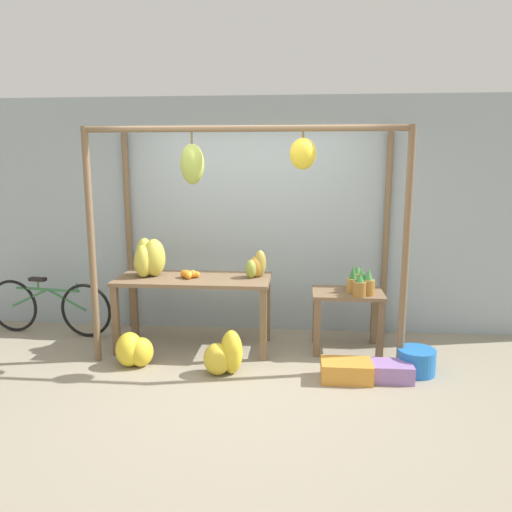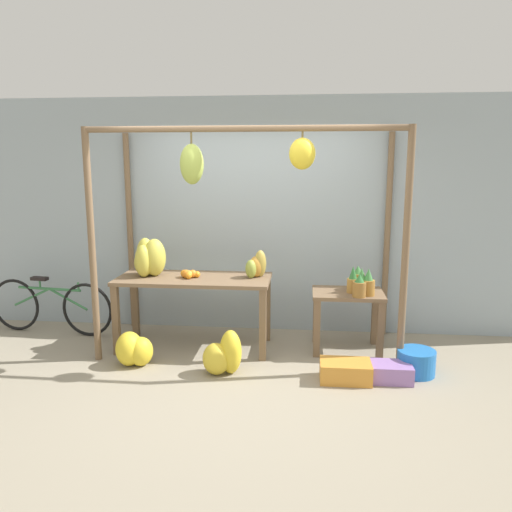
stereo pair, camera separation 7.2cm
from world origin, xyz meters
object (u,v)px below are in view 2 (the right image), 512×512
Objects in this scene: banana_pile_ground_right at (223,355)px; fruit_crate_purple at (388,372)px; orange_pile at (189,274)px; blue_bucket at (416,362)px; fruit_crate_white at (345,371)px; parked_bicycle at (50,306)px; papaya_pile at (256,266)px; banana_pile_ground_left at (134,350)px; banana_pile_on_table at (147,260)px; pineapple_cluster at (360,283)px.

banana_pile_ground_right is 1.09× the size of fruit_crate_purple.
blue_bucket is at bearing -11.39° from orange_pile.
parked_bicycle is at bearing 163.74° from fruit_crate_white.
fruit_crate_white is 1.61× the size of papaya_pile.
orange_pile is 0.98m from banana_pile_ground_left.
parked_bicycle is 5.42× the size of papaya_pile.
parked_bicycle is (-1.31, 0.26, -0.64)m from banana_pile_on_table.
blue_bucket is at bearing -19.59° from papaya_pile.
orange_pile is 0.48× the size of pineapple_cluster.
pineapple_cluster reaches higher than fruit_crate_white.
pineapple_cluster is 1.05× the size of fruit_crate_purple.
pineapple_cluster is 0.96× the size of banana_pile_ground_right.
pineapple_cluster is 1.06× the size of banana_pile_ground_left.
fruit_crate_white is at bearing -16.26° from parked_bicycle.
blue_bucket is 0.85× the size of fruit_crate_purple.
papaya_pile is at bearing 71.97° from banana_pile_ground_right.
blue_bucket is 0.34m from fruit_crate_purple.
papaya_pile reaches higher than fruit_crate_purple.
papaya_pile is (-0.93, 0.80, 0.83)m from fruit_crate_white.
parked_bicycle is at bearing 168.61° from banana_pile_on_table.
orange_pile is at bearing 49.36° from banana_pile_ground_left.
banana_pile_ground_right is 1.59× the size of papaya_pile.
fruit_crate_white is at bearing -4.06° from banana_pile_ground_left.
pineapple_cluster is 0.98m from blue_bucket.
orange_pile is at bearing -5.83° from banana_pile_on_table.
blue_bucket is 1.90m from papaya_pile.
parked_bicycle is (-3.63, 0.27, -0.44)m from pineapple_cluster.
papaya_pile reaches higher than fruit_crate_white.
blue_bucket is at bearing -45.13° from pineapple_cluster.
orange_pile is 0.74× the size of papaya_pile.
pineapple_cluster is at bearing 134.87° from blue_bucket.
papaya_pile is 1.75m from fruit_crate_purple.
pineapple_cluster is at bearing 26.88° from banana_pile_ground_right.
orange_pile is at bearing -178.78° from pineapple_cluster.
papaya_pile is (-1.12, 0.07, 0.15)m from pineapple_cluster.
parked_bicycle is 3.98m from fruit_crate_purple.
parked_bicycle reaches higher than banana_pile_ground_left.
banana_pile_on_table is at bearing 91.22° from banana_pile_ground_left.
blue_bucket reaches higher than fruit_crate_white.
fruit_crate_purple is (0.41, 0.04, -0.01)m from fruit_crate_white.
blue_bucket is (2.82, 0.07, -0.04)m from banana_pile_ground_left.
parked_bicycle is at bearing 175.26° from papaya_pile.
banana_pile_ground_right is at bearing -153.12° from pineapple_cluster.
banana_pile_ground_left reaches higher than fruit_crate_purple.
orange_pile reaches higher than fruit_crate_purple.
fruit_crate_white is (2.12, -0.15, -0.07)m from banana_pile_ground_left.
banana_pile_ground_left is 1.43× the size of papaya_pile.
banana_pile_ground_right is 1.08m from papaya_pile.
banana_pile_on_table is 1.45× the size of papaya_pile.
fruit_crate_white is at bearing -22.67° from orange_pile.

